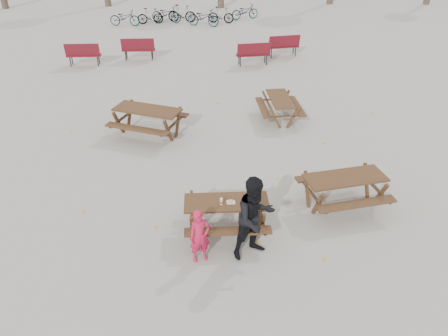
{
  "coord_description": "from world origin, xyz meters",
  "views": [
    {
      "loc": [
        -0.45,
        -7.56,
        6.17
      ],
      "look_at": [
        0.0,
        1.0,
        1.0
      ],
      "focal_mm": 35.0,
      "sensor_mm": 36.0,
      "label": 1
    }
  ],
  "objects_px": {
    "soda_bottle": "(221,202)",
    "child": "(200,236)",
    "adult": "(255,218)",
    "food_tray": "(231,202)",
    "main_picnic_table": "(226,208)",
    "picnic_table_far": "(280,108)",
    "picnic_table_east": "(343,191)",
    "picnic_table_north": "(148,122)"
  },
  "relations": [
    {
      "from": "soda_bottle",
      "to": "child",
      "type": "xyz_separation_m",
      "value": [
        -0.46,
        -0.79,
        -0.25
      ]
    },
    {
      "from": "adult",
      "to": "food_tray",
      "type": "bearing_deg",
      "value": 94.76
    },
    {
      "from": "main_picnic_table",
      "to": "adult",
      "type": "relative_size",
      "value": 0.99
    },
    {
      "from": "soda_bottle",
      "to": "picnic_table_far",
      "type": "bearing_deg",
      "value": 69.35
    },
    {
      "from": "soda_bottle",
      "to": "picnic_table_far",
      "type": "distance_m",
      "value": 6.32
    },
    {
      "from": "soda_bottle",
      "to": "adult",
      "type": "distance_m",
      "value": 0.91
    },
    {
      "from": "child",
      "to": "food_tray",
      "type": "bearing_deg",
      "value": 33.26
    },
    {
      "from": "picnic_table_far",
      "to": "soda_bottle",
      "type": "bearing_deg",
      "value": 156.78
    },
    {
      "from": "adult",
      "to": "picnic_table_east",
      "type": "bearing_deg",
      "value": 7.75
    },
    {
      "from": "main_picnic_table",
      "to": "soda_bottle",
      "type": "xyz_separation_m",
      "value": [
        -0.11,
        -0.11,
        0.26
      ]
    },
    {
      "from": "adult",
      "to": "picnic_table_north",
      "type": "height_order",
      "value": "adult"
    },
    {
      "from": "soda_bottle",
      "to": "adult",
      "type": "xyz_separation_m",
      "value": [
        0.63,
        -0.66,
        0.06
      ]
    },
    {
      "from": "child",
      "to": "main_picnic_table",
      "type": "bearing_deg",
      "value": 39.19
    },
    {
      "from": "soda_bottle",
      "to": "picnic_table_east",
      "type": "xyz_separation_m",
      "value": [
        2.91,
        0.9,
        -0.44
      ]
    },
    {
      "from": "child",
      "to": "adult",
      "type": "bearing_deg",
      "value": -11.34
    },
    {
      "from": "picnic_table_north",
      "to": "food_tray",
      "type": "bearing_deg",
      "value": -42.67
    },
    {
      "from": "child",
      "to": "picnic_table_far",
      "type": "bearing_deg",
      "value": 49.8
    },
    {
      "from": "adult",
      "to": "picnic_table_east",
      "type": "xyz_separation_m",
      "value": [
        2.28,
        1.56,
        -0.5
      ]
    },
    {
      "from": "child",
      "to": "picnic_table_east",
      "type": "height_order",
      "value": "child"
    },
    {
      "from": "main_picnic_table",
      "to": "food_tray",
      "type": "height_order",
      "value": "food_tray"
    },
    {
      "from": "adult",
      "to": "picnic_table_north",
      "type": "relative_size",
      "value": 0.89
    },
    {
      "from": "main_picnic_table",
      "to": "adult",
      "type": "height_order",
      "value": "adult"
    },
    {
      "from": "soda_bottle",
      "to": "picnic_table_far",
      "type": "xyz_separation_m",
      "value": [
        2.22,
        5.9,
        -0.48
      ]
    },
    {
      "from": "adult",
      "to": "soda_bottle",
      "type": "bearing_deg",
      "value": 107.23
    },
    {
      "from": "main_picnic_table",
      "to": "child",
      "type": "height_order",
      "value": "child"
    },
    {
      "from": "soda_bottle",
      "to": "adult",
      "type": "height_order",
      "value": "adult"
    },
    {
      "from": "soda_bottle",
      "to": "child",
      "type": "relative_size",
      "value": 0.14
    },
    {
      "from": "adult",
      "to": "picnic_table_east",
      "type": "relative_size",
      "value": 0.97
    },
    {
      "from": "soda_bottle",
      "to": "picnic_table_far",
      "type": "height_order",
      "value": "soda_bottle"
    },
    {
      "from": "adult",
      "to": "picnic_table_north",
      "type": "distance_m",
      "value": 6.2
    },
    {
      "from": "main_picnic_table",
      "to": "picnic_table_far",
      "type": "xyz_separation_m",
      "value": [
        2.11,
        5.79,
        -0.22
      ]
    },
    {
      "from": "picnic_table_east",
      "to": "main_picnic_table",
      "type": "bearing_deg",
      "value": -175.0
    },
    {
      "from": "soda_bottle",
      "to": "adult",
      "type": "relative_size",
      "value": 0.09
    },
    {
      "from": "adult",
      "to": "picnic_table_far",
      "type": "xyz_separation_m",
      "value": [
        1.59,
        6.56,
        -0.54
      ]
    },
    {
      "from": "picnic_table_east",
      "to": "child",
      "type": "bearing_deg",
      "value": -164.09
    },
    {
      "from": "child",
      "to": "picnic_table_north",
      "type": "xyz_separation_m",
      "value": [
        -1.57,
        5.71,
        -0.16
      ]
    },
    {
      "from": "food_tray",
      "to": "picnic_table_far",
      "type": "height_order",
      "value": "food_tray"
    },
    {
      "from": "picnic_table_east",
      "to": "picnic_table_far",
      "type": "bearing_deg",
      "value": 87.16
    },
    {
      "from": "child",
      "to": "adult",
      "type": "height_order",
      "value": "adult"
    },
    {
      "from": "main_picnic_table",
      "to": "picnic_table_east",
      "type": "relative_size",
      "value": 0.96
    },
    {
      "from": "child",
      "to": "picnic_table_north",
      "type": "distance_m",
      "value": 5.93
    },
    {
      "from": "picnic_table_far",
      "to": "adult",
      "type": "bearing_deg",
      "value": 163.79
    }
  ]
}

